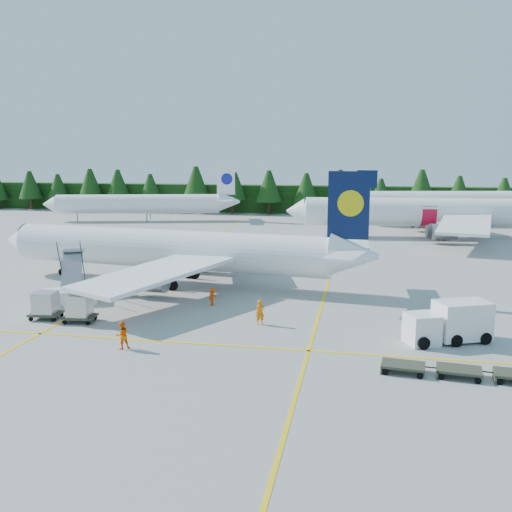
% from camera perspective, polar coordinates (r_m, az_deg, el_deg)
% --- Properties ---
extents(ground, '(320.00, 320.00, 0.00)m').
position_cam_1_polar(ground, '(45.85, -1.52, -6.49)').
color(ground, '#979692').
rests_on(ground, ground).
extents(taxi_stripe_a, '(0.25, 120.00, 0.01)m').
position_cam_1_polar(taxi_stripe_a, '(68.37, -9.47, -0.97)').
color(taxi_stripe_a, yellow).
rests_on(taxi_stripe_a, ground).
extents(taxi_stripe_b, '(0.25, 120.00, 0.01)m').
position_cam_1_polar(taxi_stripe_b, '(64.34, 7.51, -1.63)').
color(taxi_stripe_b, yellow).
rests_on(taxi_stripe_b, ground).
extents(taxi_stripe_cross, '(80.00, 0.25, 0.01)m').
position_cam_1_polar(taxi_stripe_cross, '(40.29, -3.35, -8.92)').
color(taxi_stripe_cross, yellow).
rests_on(taxi_stripe_cross, ground).
extents(treeline_hedge, '(220.00, 4.00, 6.00)m').
position_cam_1_polar(treeline_hedge, '(125.63, 6.45, 5.63)').
color(treeline_hedge, black).
rests_on(treeline_hedge, ground).
extents(airliner_navy, '(39.81, 32.59, 11.60)m').
position_cam_1_polar(airliner_navy, '(58.97, -9.47, 0.66)').
color(airliner_navy, white).
rests_on(airliner_navy, ground).
extents(airliner_red, '(44.54, 36.48, 12.96)m').
position_cam_1_polar(airliner_red, '(93.25, 16.26, 4.19)').
color(airliner_red, white).
rests_on(airliner_red, ground).
extents(airliner_far_left, '(36.38, 11.49, 10.75)m').
position_cam_1_polar(airliner_far_left, '(113.50, -12.19, 5.14)').
color(airliner_far_left, white).
rests_on(airliner_far_left, ground).
extents(airliner_far_right, '(44.43, 12.30, 13.04)m').
position_cam_1_polar(airliner_far_right, '(111.18, 19.90, 5.03)').
color(airliner_far_right, white).
rests_on(airliner_far_right, ground).
extents(airstairs, '(5.49, 7.09, 4.18)m').
position_cam_1_polar(airstairs, '(53.82, -18.03, -3.45)').
color(airstairs, white).
rests_on(airstairs, ground).
extents(service_truck, '(6.34, 4.33, 2.88)m').
position_cam_1_polar(service_truck, '(42.76, 18.64, -6.31)').
color(service_truck, white).
rests_on(service_truck, ground).
extents(dolly_train, '(12.52, 2.31, 0.15)m').
position_cam_1_polar(dolly_train, '(37.05, 22.20, -10.68)').
color(dolly_train, '#393D2C').
rests_on(dolly_train, ground).
extents(uld_pair, '(5.66, 2.34, 1.85)m').
position_cam_1_polar(uld_pair, '(48.17, -18.80, -4.68)').
color(uld_pair, '#393D2C').
rests_on(uld_pair, ground).
extents(crew_a, '(0.84, 0.69, 1.96)m').
position_cam_1_polar(crew_a, '(44.60, 0.42, -5.66)').
color(crew_a, orange).
rests_on(crew_a, ground).
extents(crew_b, '(1.18, 1.15, 1.92)m').
position_cam_1_polar(crew_b, '(40.37, -13.24, -7.72)').
color(crew_b, '#FA6505').
rests_on(crew_b, ground).
extents(crew_c, '(0.65, 0.78, 1.61)m').
position_cam_1_polar(crew_c, '(50.18, -4.36, -4.07)').
color(crew_c, '#E74204').
rests_on(crew_c, ground).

